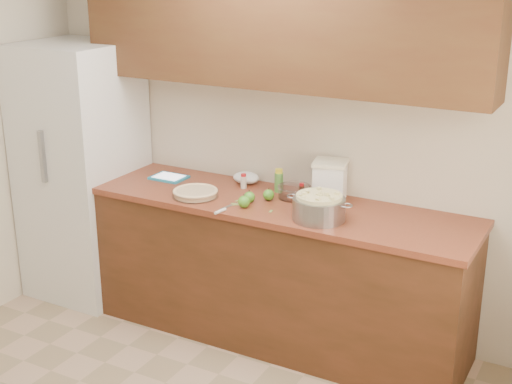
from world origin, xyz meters
The scene contains 22 objects.
room_shell centered at (0.00, 0.00, 1.30)m, with size 3.60×3.60×3.60m.
counter_run centered at (0.00, 1.48, 0.46)m, with size 2.64×0.68×0.92m.
upper_cabinets centered at (0.00, 1.63, 1.95)m, with size 2.60×0.34×0.70m, color #4F3218.
fridge centered at (-1.44, 1.44, 0.90)m, with size 0.70×0.70×1.80m, color silver.
pie centered at (-0.41, 1.32, 0.94)m, with size 0.29×0.29×0.05m.
colander centered at (0.43, 1.32, 0.99)m, with size 0.40×0.30×0.15m.
flour_canister centered at (0.35, 1.67, 1.05)m, with size 0.24×0.24×0.25m.
tablet centered at (-0.77, 1.55, 0.93)m, with size 0.23×0.18×0.02m.
paring_knife centered at (-0.12, 1.16, 0.93)m, with size 0.05×0.19×0.02m.
lemon_bottle centered at (0.01, 1.65, 0.99)m, with size 0.06×0.06×0.15m.
cinnamon_shaker centered at (-0.23, 1.61, 0.97)m, with size 0.04×0.04×0.10m.
vanilla_bottle centered at (0.18, 1.62, 0.97)m, with size 0.03×0.03×0.10m.
mixing_bowl centered at (0.14, 1.60, 0.96)m, with size 0.21×0.21×0.08m.
paper_towel centered at (-0.26, 1.71, 0.96)m, with size 0.18×0.15×0.07m, color white.
apple_left centered at (-0.06, 1.39, 0.95)m, with size 0.07×0.07×0.08m.
apple_center centered at (0.03, 1.48, 0.96)m, with size 0.07×0.07×0.08m.
apple_front centered at (-0.04, 1.29, 0.96)m, with size 0.07×0.07×0.09m.
peel_a centered at (0.13, 1.31, 0.92)m, with size 0.04×0.02×0.00m, color #8BA952.
peel_b centered at (-0.10, 1.33, 0.92)m, with size 0.05×0.02×0.00m, color #8BA952.
peel_c centered at (-0.14, 1.37, 0.92)m, with size 0.03×0.01×0.00m, color #8BA952.
peel_d centered at (-0.12, 1.31, 0.92)m, with size 0.04×0.02×0.00m, color #8BA952.
peel_e centered at (-0.13, 1.32, 0.92)m, with size 0.03×0.01×0.00m, color #8BA952.
Camera 1 is at (1.94, -2.20, 2.38)m, focal length 50.00 mm.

